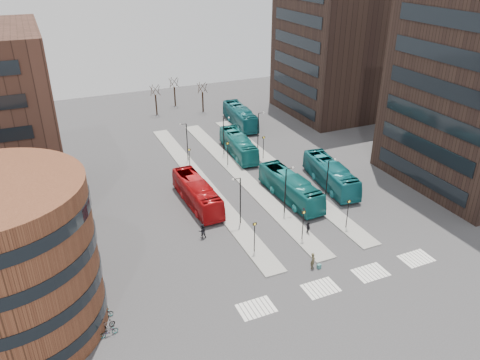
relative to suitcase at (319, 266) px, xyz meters
name	(u,v)px	position (x,y,z in m)	size (l,w,h in m)	color
ground	(354,311)	(-0.53, -6.75, -0.25)	(160.00, 160.00, 0.00)	#303033
island_left	(202,183)	(-4.53, 23.25, -0.17)	(2.50, 45.00, 0.15)	gray
island_mid	(241,175)	(1.47, 23.25, -0.17)	(2.50, 45.00, 0.15)	gray
island_right	(277,168)	(7.47, 23.25, -0.17)	(2.50, 45.00, 0.15)	gray
suitcase	(319,266)	(0.00, 0.00, 0.00)	(0.39, 0.31, 0.49)	#1E1B98
red_bus	(197,193)	(-7.08, 17.83, 1.41)	(2.78, 11.88, 3.31)	#AF0D10
teal_bus_a	(290,187)	(4.57, 14.30, 1.46)	(2.86, 12.23, 3.41)	#146868
teal_bus_b	(238,145)	(4.24, 30.48, 1.40)	(2.76, 11.79, 3.29)	#166E6E
teal_bus_c	(330,174)	(11.55, 15.43, 1.46)	(2.87, 12.29, 3.42)	#166871
teal_bus_d	(240,116)	(10.09, 43.00, 1.50)	(2.93, 12.51, 3.48)	#145E66
traveller	(313,261)	(-0.58, 0.34, 0.66)	(0.66, 0.44, 1.82)	#47412B
commuter_a	(202,231)	(-9.11, 10.25, 0.66)	(0.88, 0.68, 1.80)	black
commuter_b	(308,228)	(2.37, 6.11, 0.53)	(0.91, 0.38, 1.56)	black
commuter_c	(305,214)	(3.56, 8.84, 0.65)	(1.16, 0.67, 1.80)	black
bicycle_near	(109,332)	(-21.53, -0.70, 0.18)	(0.56, 1.62, 0.85)	gray
bicycle_mid	(107,325)	(-21.53, 0.12, 0.21)	(0.43, 1.51, 0.91)	gray
bicycle_far	(104,314)	(-21.53, 1.72, 0.18)	(0.56, 1.61, 0.84)	gray
crosswalk_stripes	(344,281)	(1.22, -2.75, -0.24)	(22.35, 2.40, 0.01)	silver
round_building	(2,264)	(-28.53, 3.25, 6.74)	(15.16, 15.16, 14.00)	brown
tower_far	(343,34)	(31.45, 43.25, 14.75)	(20.12, 20.00, 30.00)	black
sign_poles	(260,181)	(1.07, 16.24, 2.16)	(12.45, 22.12, 3.65)	black
lamp_posts	(251,158)	(2.10, 21.25, 3.33)	(14.04, 20.24, 6.12)	black
bare_trees	(178,98)	(2.13, 55.91, 2.48)	(10.97, 8.14, 5.90)	black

